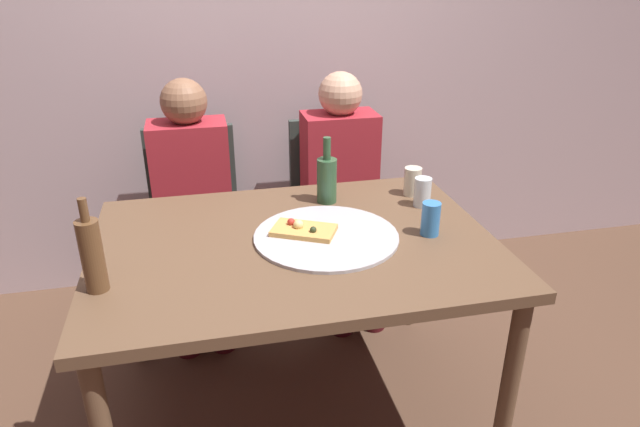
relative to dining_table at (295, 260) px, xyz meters
name	(u,v)px	position (x,y,z in m)	size (l,w,h in m)	color
ground_plane	(298,405)	(0.00, 0.00, -0.67)	(8.00, 8.00, 0.00)	#513828
back_wall	(250,35)	(0.00, 1.21, 0.63)	(6.00, 0.10, 2.60)	#B29EA3
dining_table	(295,260)	(0.00, 0.00, 0.00)	(1.39, 1.01, 0.75)	brown
pizza_tray	(326,236)	(0.11, -0.01, 0.08)	(0.51, 0.51, 0.01)	#ADADB2
pizza_slice_last	(303,229)	(0.04, 0.03, 0.10)	(0.26, 0.22, 0.05)	tan
wine_bottle	(327,179)	(0.19, 0.31, 0.18)	(0.08, 0.08, 0.27)	#2D5133
beer_bottle	(92,254)	(-0.63, -0.19, 0.20)	(0.07, 0.07, 0.29)	brown
tumbler_near	(413,181)	(0.55, 0.31, 0.14)	(0.07, 0.07, 0.12)	beige
tumbler_far	(422,192)	(0.55, 0.19, 0.14)	(0.07, 0.07, 0.12)	silver
soda_can	(431,219)	(0.48, -0.06, 0.14)	(0.07, 0.07, 0.12)	#337AC1
chair_left	(195,209)	(-0.35, 0.90, -0.16)	(0.44, 0.44, 0.90)	#2D3833
chair_right	(336,196)	(0.38, 0.90, -0.16)	(0.44, 0.44, 0.90)	#2D3833
guest_in_sweater	(193,196)	(-0.35, 0.75, -0.03)	(0.36, 0.56, 1.17)	maroon
guest_in_beanie	(344,184)	(0.38, 0.75, -0.03)	(0.36, 0.56, 1.17)	maroon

